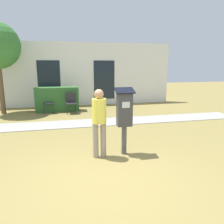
{
  "coord_description": "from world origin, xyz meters",
  "views": [
    {
      "loc": [
        -0.73,
        -3.66,
        2.11
      ],
      "look_at": [
        0.33,
        1.06,
        1.05
      ],
      "focal_mm": 35.0,
      "sensor_mm": 36.0,
      "label": 1
    }
  ],
  "objects_px": {
    "person_standing": "(99,118)",
    "parking_meter": "(124,113)",
    "outdoor_chair_left": "(49,101)",
    "outdoor_chair_middle": "(71,101)"
  },
  "relations": [
    {
      "from": "person_standing",
      "to": "parking_meter",
      "type": "bearing_deg",
      "value": -1.6
    },
    {
      "from": "parking_meter",
      "to": "outdoor_chair_left",
      "type": "relative_size",
      "value": 1.77
    },
    {
      "from": "outdoor_chair_left",
      "to": "outdoor_chair_middle",
      "type": "xyz_separation_m",
      "value": [
        0.96,
        -0.28,
        0.0
      ]
    },
    {
      "from": "person_standing",
      "to": "outdoor_chair_middle",
      "type": "relative_size",
      "value": 1.76
    },
    {
      "from": "parking_meter",
      "to": "person_standing",
      "type": "relative_size",
      "value": 1.01
    },
    {
      "from": "outdoor_chair_left",
      "to": "outdoor_chair_middle",
      "type": "height_order",
      "value": "same"
    },
    {
      "from": "outdoor_chair_middle",
      "to": "parking_meter",
      "type": "bearing_deg",
      "value": -58.86
    },
    {
      "from": "person_standing",
      "to": "outdoor_chair_left",
      "type": "relative_size",
      "value": 1.76
    },
    {
      "from": "person_standing",
      "to": "outdoor_chair_left",
      "type": "bearing_deg",
      "value": 99.22
    },
    {
      "from": "parking_meter",
      "to": "outdoor_chair_left",
      "type": "xyz_separation_m",
      "value": [
        -2.01,
        5.12,
        -0.49
      ]
    }
  ]
}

